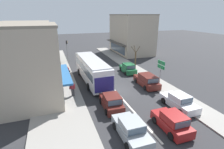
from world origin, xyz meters
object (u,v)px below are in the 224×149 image
at_px(parked_sedan_kerb_front, 179,102).
at_px(traffic_light_downstreet, 67,47).
at_px(directional_road_sign, 161,67).
at_px(hatchback_queue_gap_filler, 172,122).
at_px(hatchback_queue_far_back, 111,102).
at_px(parked_hatchback_kerb_third, 128,69).
at_px(city_bus, 92,69).
at_px(pedestrian_with_handbag_near, 72,88).
at_px(pedestrian_browsing_midblock, 68,71).
at_px(sedan_adjacent_lane_trail, 131,129).
at_px(street_tree_right, 135,58).
at_px(parked_wagon_kerb_second, 147,81).

xyz_separation_m(parked_sedan_kerb_front, traffic_light_downstreet, (-8.65, 22.45, 2.19)).
bearing_deg(directional_road_sign, traffic_light_downstreet, 119.48).
bearing_deg(hatchback_queue_gap_filler, hatchback_queue_far_back, 126.09).
xyz_separation_m(hatchback_queue_gap_filler, directional_road_sign, (4.10, 7.89, 1.99)).
bearing_deg(parked_hatchback_kerb_third, traffic_light_downstreet, 128.64).
bearing_deg(city_bus, pedestrian_with_handbag_near, -128.63).
height_order(hatchback_queue_gap_filler, pedestrian_browsing_midblock, pedestrian_browsing_midblock).
height_order(parked_sedan_kerb_front, directional_road_sign, directional_road_sign).
distance_m(city_bus, pedestrian_browsing_midblock, 4.05).
bearing_deg(sedan_adjacent_lane_trail, hatchback_queue_far_back, 90.12).
height_order(directional_road_sign, street_tree_right, street_tree_right).
xyz_separation_m(city_bus, parked_sedan_kerb_front, (6.54, -10.10, -1.22)).
bearing_deg(hatchback_queue_far_back, pedestrian_browsing_midblock, 106.39).
distance_m(parked_wagon_kerb_second, parked_hatchback_kerb_third, 5.83).
bearing_deg(parked_hatchback_kerb_third, city_bus, -163.88).
height_order(hatchback_queue_gap_filler, parked_wagon_kerb_second, parked_wagon_kerb_second).
height_order(parked_wagon_kerb_second, traffic_light_downstreet, traffic_light_downstreet).
bearing_deg(hatchback_queue_gap_filler, sedan_adjacent_lane_trail, 175.58).
distance_m(hatchback_queue_far_back, street_tree_right, 13.82).
distance_m(city_bus, pedestrian_with_handbag_near, 5.24).
bearing_deg(parked_wagon_kerb_second, city_bus, 147.89).
relative_size(sedan_adjacent_lane_trail, parked_hatchback_kerb_third, 1.12).
bearing_deg(directional_road_sign, hatchback_queue_far_back, -158.08).
bearing_deg(city_bus, hatchback_queue_far_back, -89.53).
relative_size(hatchback_queue_gap_filler, parked_hatchback_kerb_third, 0.99).
xyz_separation_m(hatchback_queue_far_back, directional_road_sign, (7.62, 3.07, 1.99)).
height_order(sedan_adjacent_lane_trail, parked_sedan_kerb_front, same).
xyz_separation_m(street_tree_right, pedestrian_with_handbag_near, (-11.43, -7.12, -0.86)).
distance_m(parked_hatchback_kerb_third, street_tree_right, 2.57).
bearing_deg(hatchback_queue_far_back, parked_sedan_kerb_front, -17.66).
distance_m(hatchback_queue_gap_filler, pedestrian_browsing_midblock, 16.78).
distance_m(traffic_light_downstreet, street_tree_right, 13.90).
relative_size(hatchback_queue_far_back, pedestrian_browsing_midblock, 2.31).
height_order(hatchback_queue_far_back, traffic_light_downstreet, traffic_light_downstreet).
bearing_deg(parked_hatchback_kerb_third, pedestrian_with_handbag_near, -148.42).
distance_m(hatchback_queue_gap_filler, parked_sedan_kerb_front, 4.05).
relative_size(parked_wagon_kerb_second, street_tree_right, 1.13).
bearing_deg(hatchback_queue_far_back, parked_hatchback_kerb_third, 57.64).
xyz_separation_m(parked_sedan_kerb_front, pedestrian_browsing_midblock, (-9.58, 12.64, 0.40)).
distance_m(hatchback_queue_far_back, traffic_light_downstreet, 20.62).
height_order(parked_wagon_kerb_second, pedestrian_browsing_midblock, pedestrian_browsing_midblock).
bearing_deg(parked_wagon_kerb_second, directional_road_sign, -36.42).
height_order(hatchback_queue_gap_filler, hatchback_queue_far_back, same).
bearing_deg(traffic_light_downstreet, pedestrian_browsing_midblock, -95.46).
xyz_separation_m(hatchback_queue_far_back, pedestrian_with_handbag_near, (-3.30, 3.99, 0.36)).
height_order(sedan_adjacent_lane_trail, directional_road_sign, directional_road_sign).
bearing_deg(parked_sedan_kerb_front, pedestrian_browsing_midblock, 127.17).
relative_size(traffic_light_downstreet, pedestrian_browsing_midblock, 2.58).
height_order(directional_road_sign, pedestrian_browsing_midblock, directional_road_sign).
bearing_deg(traffic_light_downstreet, parked_hatchback_kerb_third, -51.36).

